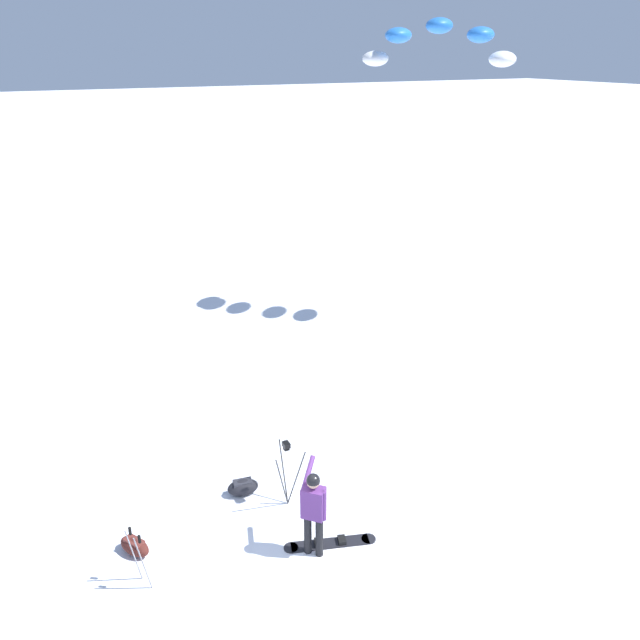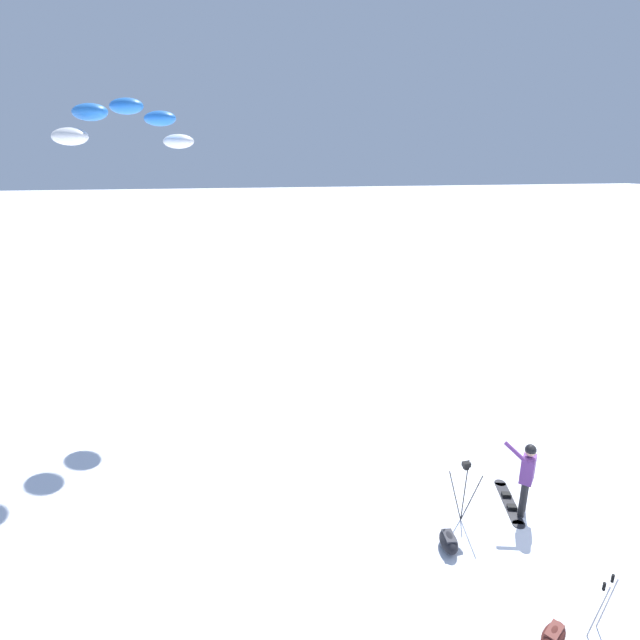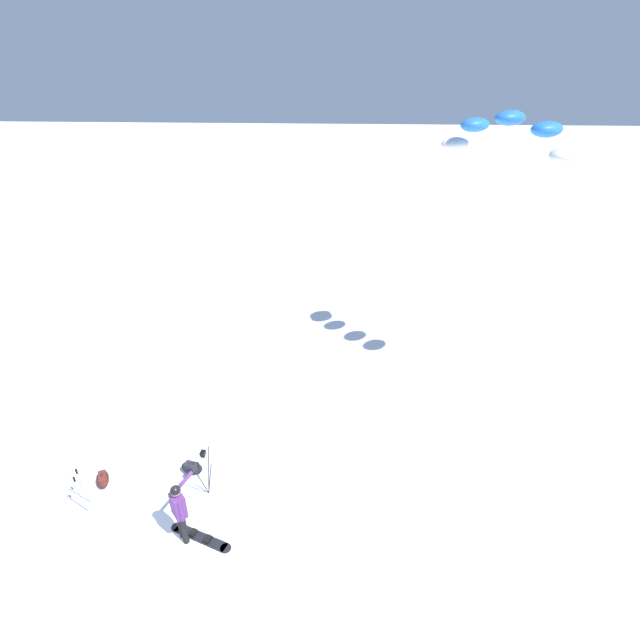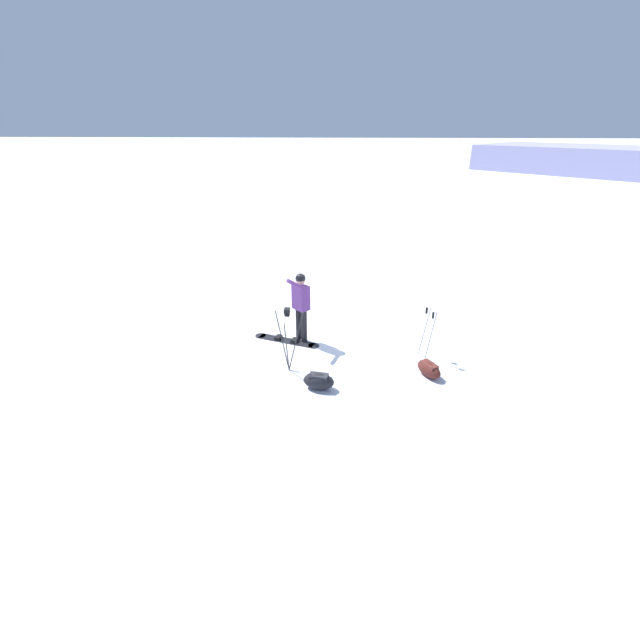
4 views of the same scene
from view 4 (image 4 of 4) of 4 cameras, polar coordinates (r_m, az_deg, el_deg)
name	(u,v)px [view 4 (image 4 of 4)]	position (r m, az deg, el deg)	size (l,w,h in m)	color
ground_plane	(326,335)	(11.11, 0.79, -2.00)	(300.00, 300.00, 0.00)	white
snowboarder	(301,300)	(10.41, -2.57, 2.59)	(0.52, 0.77, 1.78)	black
snowboard	(286,340)	(10.84, -4.43, -2.65)	(1.66, 0.72, 0.10)	black
gear_bag_large	(429,369)	(9.62, 14.12, -6.25)	(0.60, 0.72, 0.31)	#4C1E19
camera_tripod	(288,327)	(9.15, -4.26, -0.96)	(0.63, 0.65, 1.47)	#262628
gear_bag_small	(319,381)	(8.90, -0.17, -7.99)	(0.68, 0.44, 0.34)	black
ski_poles	(428,326)	(10.05, 14.05, -0.82)	(0.29, 0.33, 1.18)	gray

